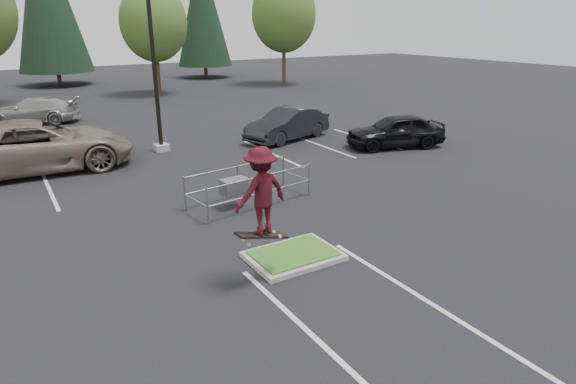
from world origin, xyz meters
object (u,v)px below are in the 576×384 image
light_pole (152,46)px  conif_c (202,8)px  car_r_charc (288,124)px  cart_corral (238,185)px  car_far_silver (34,111)px  decid_d (284,17)px  skateboarder (261,192)px  decid_c (154,25)px  car_r_black (396,131)px  car_l_tan (36,146)px

light_pole → conif_c: 30.72m
car_r_charc → cart_corral: bearing=-58.0°
cart_corral → car_far_silver: car_far_silver is taller
car_far_silver → decid_d: bearing=133.4°
skateboarder → car_r_charc: (7.70, 11.50, -1.38)m
light_pole → skateboarder: (-1.70, -12.61, -2.42)m
decid_d → car_far_silver: 23.80m
decid_d → skateboarder: (-19.19, -30.94, -3.77)m
decid_c → car_r_black: 23.61m
car_r_charc → car_far_silver: size_ratio=0.94×
skateboarder → car_far_silver: size_ratio=0.43×
decid_d → car_far_silver: (-21.68, -8.33, -5.19)m
car_far_silver → car_l_tan: bearing=18.0°
skateboarder → car_r_black: size_ratio=0.48×
decid_d → light_pole: bearing=-133.7°
conif_c → car_far_silver: size_ratio=2.53×
car_l_tan → car_r_charc: size_ratio=1.53×
light_pole → car_r_black: bearing=-27.8°
decid_d → car_far_silver: size_ratio=1.91×
cart_corral → skateboarder: 5.04m
conif_c → cart_corral: 38.56m
car_l_tan → cart_corral: bearing=-145.3°
decid_c → car_r_charc: 19.47m
conif_c → car_r_charc: conif_c is taller
skateboarder → car_r_black: bearing=-154.2°
car_r_charc → decid_c: bearing=164.8°
car_l_tan → car_r_black: car_l_tan is taller
light_pole → conif_c: conif_c is taller
decid_c → conif_c: conif_c is taller
decid_d → cart_corral: (-17.57, -26.39, -5.21)m
decid_d → cart_corral: bearing=-123.7°
light_pole → conif_c: bearing=63.9°
light_pole → cart_corral: light_pole is taller
light_pole → cart_corral: size_ratio=2.49×
light_pole → skateboarder: size_ratio=4.71×
skateboarder → car_l_tan: 12.61m
decid_c → car_l_tan: decid_c is taller
cart_corral → car_l_tan: car_l_tan is taller
skateboarder → decid_c: bearing=-111.7°
light_pole → decid_d: 25.37m
decid_d → car_r_black: size_ratio=2.11×
car_r_charc → car_r_black: size_ratio=1.04×
skateboarder → decid_d: bearing=-130.2°
decid_d → conif_c: bearing=113.5°
light_pole → skateboarder: bearing=-97.7°
decid_d → car_r_charc: bearing=-120.6°
decid_c → car_far_silver: bearing=-141.0°
car_l_tan → skateboarder: bearing=-163.1°
decid_c → decid_d: size_ratio=0.89×
light_pole → cart_corral: bearing=-90.6°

